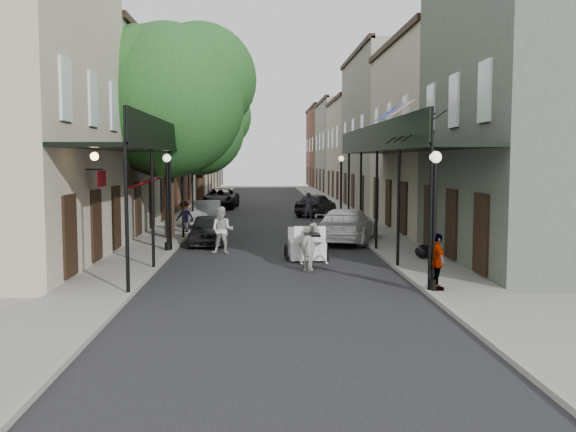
{
  "coord_description": "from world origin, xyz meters",
  "views": [
    {
      "loc": [
        -0.49,
        -18.76,
        3.6
      ],
      "look_at": [
        0.46,
        4.02,
        1.6
      ],
      "focal_mm": 40.0,
      "sensor_mm": 36.0,
      "label": 1
    }
  ],
  "objects": [
    {
      "name": "car_left_near",
      "position": [
        -2.8,
        8.46,
        0.64
      ],
      "size": [
        1.67,
        3.82,
        1.28
      ],
      "primitive_type": "imported",
      "rotation": [
        0.0,
        0.0,
        0.04
      ],
      "color": "black",
      "rests_on": "ground"
    },
    {
      "name": "building_row_left",
      "position": [
        -8.6,
        30.0,
        5.25
      ],
      "size": [
        5.0,
        80.0,
        10.5
      ],
      "primitive_type": "cube",
      "color": "#BAAC95",
      "rests_on": "ground"
    },
    {
      "name": "road",
      "position": [
        0.0,
        20.0,
        0.01
      ],
      "size": [
        8.0,
        90.0,
        0.01
      ],
      "primitive_type": "cube",
      "color": "black",
      "rests_on": "ground"
    },
    {
      "name": "car_right_far",
      "position": [
        3.03,
        22.32,
        0.75
      ],
      "size": [
        3.31,
        4.72,
        1.49
      ],
      "primitive_type": "imported",
      "rotation": [
        0.0,
        0.0,
        2.75
      ],
      "color": "black",
      "rests_on": "ground"
    },
    {
      "name": "gallery_left",
      "position": [
        -4.79,
        6.98,
        4.05
      ],
      "size": [
        2.2,
        18.05,
        4.88
      ],
      "color": "black",
      "rests_on": "sidewalk_left"
    },
    {
      "name": "pedestrian_sidewalk_right",
      "position": [
        4.2,
        -2.0,
        0.88
      ],
      "size": [
        0.46,
        0.93,
        1.53
      ],
      "primitive_type": "imported",
      "rotation": [
        0.0,
        0.0,
        1.68
      ],
      "color": "gray",
      "rests_on": "sidewalk_right"
    },
    {
      "name": "carriage",
      "position": [
        1.13,
        4.52,
        0.97
      ],
      "size": [
        1.58,
        2.22,
        2.49
      ],
      "rotation": [
        0.0,
        0.0,
        0.02
      ],
      "color": "black",
      "rests_on": "ground"
    },
    {
      "name": "ground",
      "position": [
        0.0,
        0.0,
        0.0
      ],
      "size": [
        140.0,
        140.0,
        0.0
      ],
      "primitive_type": "plane",
      "color": "gray",
      "rests_on": "ground"
    },
    {
      "name": "gallery_right",
      "position": [
        4.79,
        6.98,
        4.05
      ],
      "size": [
        2.2,
        18.05,
        4.88
      ],
      "color": "black",
      "rests_on": "sidewalk_right"
    },
    {
      "name": "tree_near",
      "position": [
        -4.2,
        10.18,
        6.49
      ],
      "size": [
        7.31,
        6.8,
        9.63
      ],
      "color": "#382619",
      "rests_on": "sidewalk_left"
    },
    {
      "name": "lamppost_right_far",
      "position": [
        4.1,
        18.0,
        2.05
      ],
      "size": [
        0.32,
        0.32,
        3.71
      ],
      "color": "black",
      "rests_on": "sidewalk_right"
    },
    {
      "name": "building_row_right",
      "position": [
        8.6,
        30.0,
        5.25
      ],
      "size": [
        5.0,
        80.0,
        10.5
      ],
      "primitive_type": "cube",
      "color": "gray",
      "rests_on": "ground"
    },
    {
      "name": "sidewalk_left",
      "position": [
        -5.0,
        20.0,
        0.06
      ],
      "size": [
        2.2,
        90.0,
        0.12
      ],
      "primitive_type": "cube",
      "color": "gray",
      "rests_on": "ground"
    },
    {
      "name": "lamppost_right_near",
      "position": [
        4.1,
        -2.0,
        2.05
      ],
      "size": [
        0.32,
        0.32,
        3.71
      ],
      "color": "black",
      "rests_on": "sidewalk_right"
    },
    {
      "name": "pedestrian_sidewalk_left",
      "position": [
        -4.2,
        12.21,
        0.87
      ],
      "size": [
        1.12,
        1.0,
        1.5
      ],
      "primitive_type": "imported",
      "rotation": [
        0.0,
        0.0,
        3.72
      ],
      "color": "gray",
      "rests_on": "sidewalk_left"
    },
    {
      "name": "tree_far",
      "position": [
        -4.25,
        24.18,
        5.84
      ],
      "size": [
        6.45,
        6.0,
        8.61
      ],
      "color": "#382619",
      "rests_on": "sidewalk_left"
    },
    {
      "name": "car_left_mid",
      "position": [
        -3.43,
        15.26,
        0.71
      ],
      "size": [
        1.74,
        4.41,
        1.43
      ],
      "primitive_type": "imported",
      "rotation": [
        0.0,
        0.0,
        0.05
      ],
      "color": "gray",
      "rests_on": "ground"
    },
    {
      "name": "lamppost_left",
      "position": [
        -4.1,
        6.0,
        2.05
      ],
      "size": [
        0.32,
        0.32,
        3.71
      ],
      "color": "black",
      "rests_on": "sidewalk_left"
    },
    {
      "name": "trash_bags",
      "position": [
        5.35,
        3.76,
        0.35
      ],
      "size": [
        0.83,
        0.98,
        0.48
      ],
      "color": "black",
      "rests_on": "sidewalk_right"
    },
    {
      "name": "car_right_near",
      "position": [
        3.24,
        9.0,
        0.74
      ],
      "size": [
        3.49,
        5.5,
        1.48
      ],
      "primitive_type": "imported",
      "rotation": [
        0.0,
        0.0,
        2.84
      ],
      "color": "white",
      "rests_on": "ground"
    },
    {
      "name": "horse",
      "position": [
        1.18,
        2.2,
        0.74
      ],
      "size": [
        0.84,
        1.78,
        1.49
      ],
      "primitive_type": "imported",
      "rotation": [
        0.0,
        0.0,
        3.16
      ],
      "color": "silver",
      "rests_on": "ground"
    },
    {
      "name": "car_left_far",
      "position": [
        -3.6,
        29.04,
        0.75
      ],
      "size": [
        2.83,
        5.55,
        1.5
      ],
      "primitive_type": "imported",
      "rotation": [
        0.0,
        0.0,
        -0.06
      ],
      "color": "black",
      "rests_on": "ground"
    },
    {
      "name": "sidewalk_right",
      "position": [
        5.0,
        20.0,
        0.06
      ],
      "size": [
        2.2,
        90.0,
        0.12
      ],
      "primitive_type": "cube",
      "color": "gray",
      "rests_on": "ground"
    },
    {
      "name": "pedestrian_walking",
      "position": [
        -2.0,
        5.78,
        0.91
      ],
      "size": [
        0.98,
        0.83,
        1.81
      ],
      "primitive_type": "imported",
      "rotation": [
        0.0,
        0.0,
        -0.17
      ],
      "color": "#B6B6AC",
      "rests_on": "ground"
    }
  ]
}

